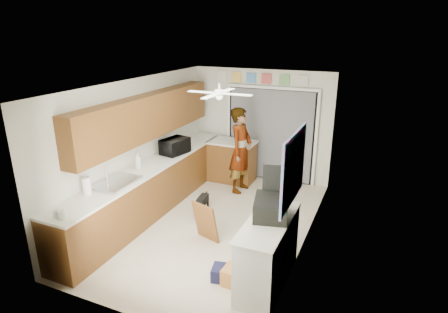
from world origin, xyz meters
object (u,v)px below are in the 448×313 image
(microwave, at_px, (175,146))
(soap_bottle, at_px, (138,160))
(man, at_px, (241,150))
(navy_crate, at_px, (223,273))
(suitcase, at_px, (271,208))
(cardboard_box, at_px, (237,277))
(dog, at_px, (203,203))
(paper_towel_roll, at_px, (87,186))

(microwave, xyz_separation_m, soap_bottle, (-0.18, -0.98, -0.00))
(soap_bottle, distance_m, man, 2.22)
(navy_crate, bearing_deg, suitcase, 32.78)
(suitcase, bearing_deg, cardboard_box, -143.96)
(soap_bottle, relative_size, suitcase, 0.53)
(suitcase, relative_size, man, 0.32)
(soap_bottle, height_order, suitcase, soap_bottle)
(navy_crate, height_order, man, man)
(microwave, relative_size, dog, 1.17)
(paper_towel_roll, distance_m, dog, 2.26)
(microwave, xyz_separation_m, dog, (0.83, -0.45, -0.91))
(dog, bearing_deg, man, 71.28)
(man, bearing_deg, navy_crate, -158.81)
(navy_crate, bearing_deg, cardboard_box, -7.76)
(microwave, distance_m, dog, 1.31)
(microwave, bearing_deg, paper_towel_roll, -174.73)
(navy_crate, bearing_deg, man, 106.94)
(man, distance_m, dog, 1.48)
(paper_towel_roll, relative_size, man, 0.15)
(soap_bottle, height_order, cardboard_box, soap_bottle)
(navy_crate, relative_size, dog, 0.66)
(microwave, relative_size, navy_crate, 1.78)
(paper_towel_roll, height_order, cardboard_box, paper_towel_roll)
(microwave, xyz_separation_m, paper_towel_roll, (-0.22, -2.24, -0.02))
(paper_towel_roll, xyz_separation_m, navy_crate, (2.22, 0.10, -0.98))
(cardboard_box, bearing_deg, suitcase, 49.76)
(suitcase, distance_m, navy_crate, 1.16)
(paper_towel_roll, xyz_separation_m, suitcase, (2.76, 0.45, -0.01))
(soap_bottle, distance_m, navy_crate, 2.67)
(microwave, xyz_separation_m, suitcase, (2.54, -1.79, -0.03))
(soap_bottle, bearing_deg, microwave, 79.45)
(microwave, height_order, cardboard_box, microwave)
(soap_bottle, bearing_deg, navy_crate, -27.84)
(suitcase, xyz_separation_m, man, (-1.44, 2.60, -0.15))
(paper_towel_roll, distance_m, navy_crate, 2.43)
(cardboard_box, bearing_deg, man, 110.58)
(cardboard_box, relative_size, navy_crate, 1.24)
(cardboard_box, relative_size, dog, 0.82)
(soap_bottle, relative_size, navy_crate, 0.98)
(soap_bottle, relative_size, paper_towel_roll, 1.11)
(soap_bottle, distance_m, cardboard_box, 2.85)
(soap_bottle, bearing_deg, dog, 27.75)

